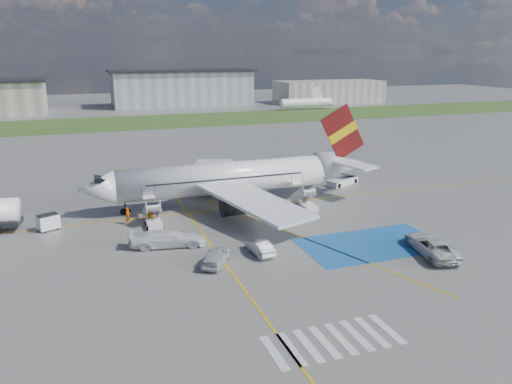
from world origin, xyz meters
The scene contains 21 objects.
ground centered at (0.00, 0.00, 0.00)m, with size 400.00×400.00×0.00m, color #60605E.
grass_strip centered at (0.00, 95.00, 0.01)m, with size 400.00×30.00×0.01m, color #2D4C1E.
taxiway_line_main centered at (0.00, 12.00, 0.01)m, with size 120.00×0.20×0.01m, color gold.
taxiway_line_cross centered at (-5.00, -10.00, 0.01)m, with size 0.20×60.00×0.01m, color gold.
taxiway_line_diag centered at (0.00, 12.00, 0.01)m, with size 0.20×60.00×0.01m, color gold.
staging_box centered at (10.00, -4.00, 0.01)m, with size 14.00×8.00×0.01m, color #195699.
crosswalk centered at (-1.80, -18.00, 0.01)m, with size 9.00×4.00×0.01m.
terminal_centre centered at (20.00, 135.00, 6.00)m, with size 48.00×18.00×12.00m, color gray.
terminal_east centered at (75.00, 128.00, 4.00)m, with size 40.00×16.00×8.00m, color gray.
airliner centered at (1.51, 14.00, 3.39)m, with size 36.81×32.95×11.92m.
airstairs_fwd centered at (-9.50, 8.70, 0.62)m, with size 1.90×5.20×3.60m.
airstairs_aft centered at (9.00, 8.70, 0.62)m, with size 1.90×5.20×3.60m.
gpu_cart centered at (-20.29, 11.36, 0.80)m, with size 2.47×2.08×1.77m.
belt_loader centered at (18.96, 17.55, 0.42)m, with size 5.79×3.86×1.70m.
car_silver_a centered at (-5.79, -3.43, 0.78)m, with size 1.83×4.56×1.55m, color #B4B7BC.
car_silver_b centered at (-1.23, -2.48, 0.67)m, with size 1.42×4.08×1.34m, color silver.
van_white_a centered at (14.03, -7.94, 1.09)m, with size 2.68×5.80×2.18m, color silver.
van_white_b centered at (-9.08, 2.33, 1.10)m, with size 2.27×5.59×2.19m, color white.
crew_fwd centered at (-12.04, 10.40, 0.95)m, with size 0.70×0.46×1.91m, color #DA5E0B.
crew_nose centered at (-9.70, 10.04, 0.84)m, with size 0.81×0.63×1.68m, color orange.
crew_aft centered at (5.14, 7.83, 0.85)m, with size 1.00×0.42×1.70m, color orange.
Camera 1 is at (-16.50, -43.68, 18.43)m, focal length 35.00 mm.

